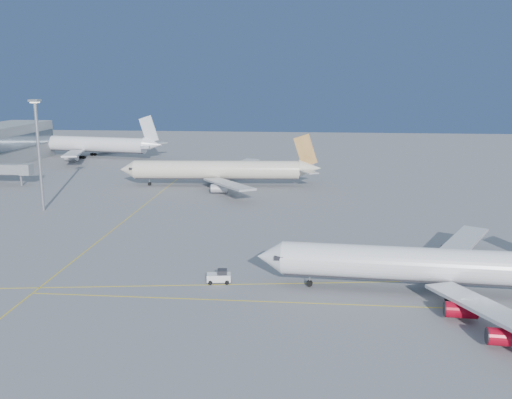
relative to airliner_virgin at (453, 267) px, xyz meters
name	(u,v)px	position (x,y,z in m)	size (l,w,h in m)	color
ground	(287,271)	(-26.23, 8.32, -4.60)	(500.00, 500.00, 0.00)	slate
taxiway_lines	(211,258)	(-40.94, 14.66, -4.59)	(118.86, 140.00, 0.02)	yellow
airliner_virgin	(453,267)	(0.00, 0.00, 0.00)	(61.90, 55.50, 15.27)	white
airliner_etihad	(221,170)	(-49.98, 85.86, 0.38)	(62.80, 57.87, 16.38)	beige
airliner_third	(88,144)	(-115.03, 143.39, 0.87)	(67.25, 61.32, 18.09)	white
pushback_tug	(219,277)	(-37.32, 1.85, -3.57)	(4.19, 2.86, 2.23)	white
light_mast	(38,146)	(-90.25, 48.98, 11.96)	(2.43, 2.43, 28.06)	gray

